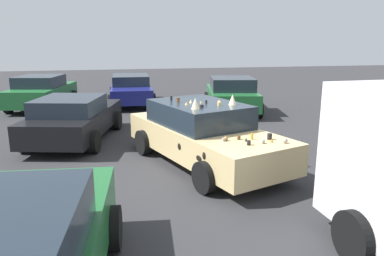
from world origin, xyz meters
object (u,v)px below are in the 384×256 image
(parked_sedan_behind_left, at_px, (131,89))
(parked_sedan_row_back_far, at_px, (74,118))
(parked_sedan_near_left, at_px, (231,95))
(art_car_decorated, at_px, (203,133))
(parked_sedan_behind_right, at_px, (42,92))

(parked_sedan_behind_left, xyz_separation_m, parked_sedan_row_back_far, (-6.04, 1.97, -0.02))
(parked_sedan_behind_left, bearing_deg, parked_sedan_near_left, 55.65)
(art_car_decorated, xyz_separation_m, parked_sedan_near_left, (5.97, -2.69, -0.01))
(parked_sedan_behind_left, bearing_deg, parked_sedan_row_back_far, -16.01)
(parked_sedan_behind_left, relative_size, parked_sedan_row_back_far, 0.95)
(parked_sedan_behind_right, xyz_separation_m, parked_sedan_row_back_far, (-5.83, -1.85, -0.04))
(parked_sedan_behind_left, distance_m, parked_sedan_row_back_far, 6.35)
(art_car_decorated, bearing_deg, parked_sedan_behind_left, 168.86)
(parked_sedan_behind_right, bearing_deg, parked_sedan_behind_left, -74.89)
(parked_sedan_near_left, bearing_deg, parked_sedan_behind_left, 65.05)
(art_car_decorated, distance_m, parked_sedan_behind_left, 8.94)
(parked_sedan_row_back_far, bearing_deg, art_car_decorated, -117.49)
(parked_sedan_behind_right, distance_m, parked_sedan_row_back_far, 6.12)
(parked_sedan_behind_right, bearing_deg, parked_sedan_near_left, -97.09)
(parked_sedan_behind_right, distance_m, parked_sedan_near_left, 8.17)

